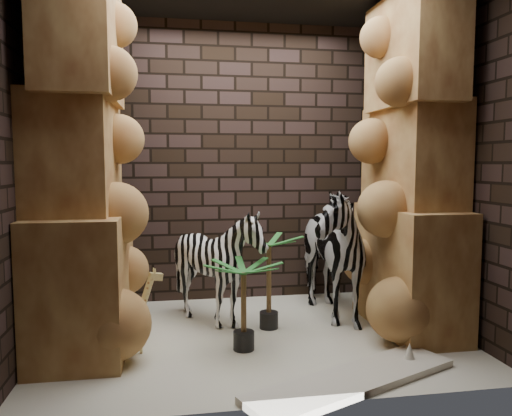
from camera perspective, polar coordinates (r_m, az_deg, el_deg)
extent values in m
plane|color=beige|center=(4.40, -0.19, -14.65)|extent=(3.50, 3.50, 0.00)
plane|color=black|center=(5.38, -2.40, 5.25)|extent=(3.50, 0.00, 3.50)
plane|color=black|center=(2.92, 3.87, 5.28)|extent=(3.50, 0.00, 3.50)
plane|color=black|center=(4.22, -24.42, 4.80)|extent=(0.00, 3.00, 3.00)
plane|color=black|center=(4.75, 21.18, 4.91)|extent=(0.00, 3.00, 3.00)
imported|color=white|center=(4.83, 7.62, -3.68)|extent=(0.79, 1.33, 1.51)
imported|color=white|center=(4.57, -4.46, -7.45)|extent=(1.02, 1.20, 0.99)
cube|color=beige|center=(3.60, 11.22, -19.02)|extent=(1.66, 1.03, 0.05)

